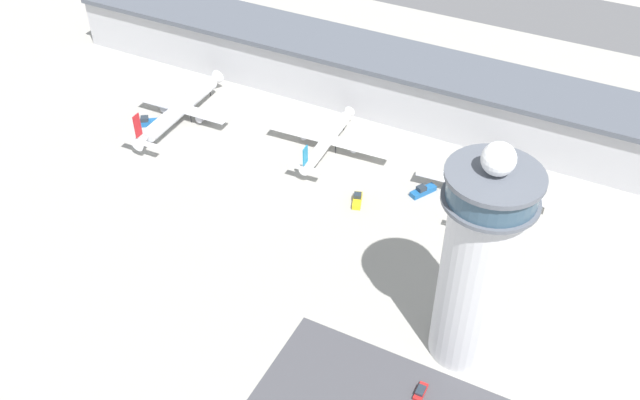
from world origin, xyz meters
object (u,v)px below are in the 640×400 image
object	(u,v)px
service_truck_fuel	(357,200)
service_truck_baggage	(147,122)
service_truck_catering	(423,191)
airplane_gate_alpha	(181,108)
airplane_gate_bravo	(328,140)
control_tower	(478,264)
airplane_gate_charlie	(483,187)
car_maroon_suv	(421,392)

from	to	relation	value
service_truck_fuel	service_truck_baggage	size ratio (longest dim) A/B	0.86
service_truck_catering	airplane_gate_alpha	bearing A→B (deg)	-179.84
airplane_gate_bravo	control_tower	bearing A→B (deg)	-41.43
airplane_gate_charlie	service_truck_baggage	xyz separation A→B (m)	(-105.37, -12.79, -3.33)
control_tower	car_maroon_suv	world-z (taller)	control_tower
service_truck_catering	service_truck_fuel	bearing A→B (deg)	-140.85
airplane_gate_alpha	car_maroon_suv	world-z (taller)	airplane_gate_alpha
airplane_gate_bravo	service_truck_fuel	bearing A→B (deg)	-44.77
service_truck_fuel	airplane_gate_bravo	bearing A→B (deg)	135.23
airplane_gate_bravo	airplane_gate_charlie	distance (m)	47.99
airplane_gate_bravo	airplane_gate_charlie	world-z (taller)	airplane_gate_charlie
control_tower	airplane_gate_bravo	xyz separation A→B (m)	(-59.78, 52.76, -21.93)
control_tower	service_truck_catering	size ratio (longest dim) A/B	6.82
airplane_gate_charlie	service_truck_fuel	distance (m)	34.60
control_tower	service_truck_catering	xyz separation A→B (m)	(-27.00, 46.76, -25.17)
control_tower	airplane_gate_charlie	world-z (taller)	control_tower
airplane_gate_charlie	service_truck_baggage	distance (m)	106.20
service_truck_catering	car_maroon_suv	distance (m)	66.56
service_truck_catering	service_truck_baggage	world-z (taller)	service_truck_baggage
airplane_gate_alpha	service_truck_fuel	distance (m)	68.38
service_truck_catering	service_truck_baggage	bearing A→B (deg)	-175.14
service_truck_baggage	car_maroon_suv	xyz separation A→B (m)	(113.47, -54.69, -0.52)
service_truck_fuel	airplane_gate_charlie	bearing A→B (deg)	29.75
car_maroon_suv	airplane_gate_bravo	bearing A→B (deg)	129.37
service_truck_fuel	service_truck_baggage	xyz separation A→B (m)	(-75.48, 4.29, 0.14)
service_truck_catering	control_tower	bearing A→B (deg)	-60.00
control_tower	service_truck_fuel	bearing A→B (deg)	140.14
control_tower	service_truck_baggage	xyz separation A→B (m)	(-117.17, 39.10, -25.05)
airplane_gate_alpha	service_truck_catering	xyz separation A→B (m)	(81.96, 0.22, -3.44)
airplane_gate_bravo	airplane_gate_charlie	xyz separation A→B (m)	(47.98, -0.87, 0.20)
airplane_gate_alpha	airplane_gate_bravo	size ratio (longest dim) A/B	1.14
airplane_gate_alpha	airplane_gate_charlie	xyz separation A→B (m)	(97.16, 5.35, 0.01)
service_truck_catering	airplane_gate_charlie	bearing A→B (deg)	18.65
airplane_gate_alpha	service_truck_catering	size ratio (longest dim) A/B	5.50
airplane_gate_bravo	car_maroon_suv	distance (m)	88.49
airplane_gate_alpha	service_truck_baggage	size ratio (longest dim) A/B	5.63
airplane_gate_charlie	service_truck_fuel	bearing A→B (deg)	-150.25
control_tower	service_truck_fuel	distance (m)	59.86
airplane_gate_bravo	car_maroon_suv	world-z (taller)	airplane_gate_bravo
airplane_gate_alpha	airplane_gate_bravo	xyz separation A→B (m)	(49.17, 6.22, -0.20)
airplane_gate_alpha	service_truck_fuel	xyz separation A→B (m)	(67.27, -11.73, -3.46)
airplane_gate_charlie	car_maroon_suv	xyz separation A→B (m)	(8.10, -67.48, -3.85)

